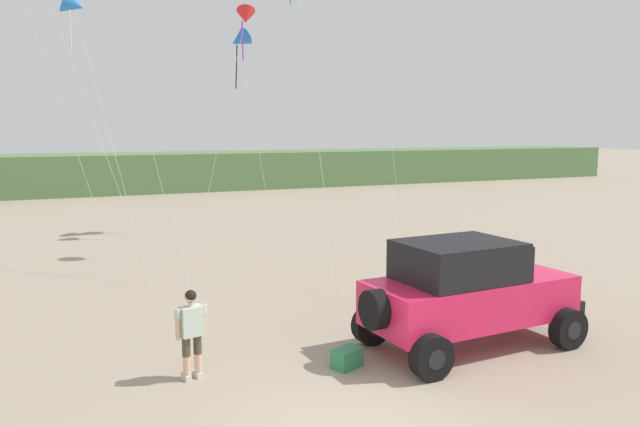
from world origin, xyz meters
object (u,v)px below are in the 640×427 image
Objects in this scene: person_watching at (191,329)px; cooler_box at (347,358)px; kite_blue_swept at (74,5)px; kite_pink_ribbon at (239,40)px; jeep at (468,291)px; kite_green_box at (246,17)px.

cooler_box is (2.81, -0.64, -0.75)m from person_watching.
kite_pink_ribbon is (6.64, 2.56, -0.50)m from kite_blue_swept.
cooler_box is at bearing -179.32° from jeep.
kite_green_box is at bearing 9.85° from kite_blue_swept.
kite_blue_swept is 1.06× the size of kite_pink_ribbon.
kite_blue_swept reaches higher than jeep.
person_watching is 16.94m from kite_green_box.
kite_blue_swept is 7.13m from kite_pink_ribbon.
jeep reaches higher than person_watching.
jeep is 17.48m from kite_pink_ribbon.
jeep is 0.56× the size of kite_pink_ribbon.
kite_green_box is at bearing 91.21° from jeep.
jeep is 2.96m from cooler_box.
person_watching is 2.98× the size of cooler_box.
jeep is 8.79× the size of cooler_box.
kite_green_box reaches higher than kite_blue_swept.
kite_blue_swept reaches higher than cooler_box.
cooler_box is 0.06× the size of kite_blue_swept.
kite_green_box reaches higher than cooler_box.
kite_pink_ribbon is at bearing 70.59° from person_watching.
kite_blue_swept is 6.60m from kite_green_box.
kite_blue_swept is (-6.81, 13.43, 7.56)m from jeep.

